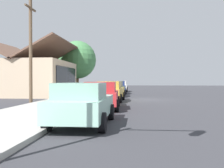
{
  "coord_description": "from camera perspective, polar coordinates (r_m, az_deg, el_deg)",
  "views": [
    {
      "loc": [
        -22.41,
        0.74,
        1.69
      ],
      "look_at": [
        -0.62,
        2.61,
        1.36
      ],
      "focal_mm": 41.23,
      "sensor_mm": 36.0,
      "label": 1
    }
  ],
  "objects": [
    {
      "name": "sidewalk_curb",
      "position": [
        22.99,
        -7.32,
        -3.15
      ],
      "size": [
        60.0,
        4.2,
        0.16
      ],
      "primitive_type": "cube",
      "color": "#B2AFA8",
      "rests_on": "ground"
    },
    {
      "name": "car_olive",
      "position": [
        25.97,
        0.57,
        -1.07
      ],
      "size": [
        4.53,
        2.12,
        1.59
      ],
      "rotation": [
        0.0,
        0.0,
        -0.05
      ],
      "color": "olive",
      "rests_on": "ground"
    },
    {
      "name": "utility_pole_wooden",
      "position": [
        19.64,
        -17.6,
        7.37
      ],
      "size": [
        1.8,
        0.24,
        7.5
      ],
      "color": "brown",
      "rests_on": "ground"
    },
    {
      "name": "car_navy",
      "position": [
        31.7,
        1.42,
        -0.71
      ],
      "size": [
        4.89,
        2.13,
        1.59
      ],
      "rotation": [
        0.0,
        0.0,
        0.04
      ],
      "color": "navy",
      "rests_on": "ground"
    },
    {
      "name": "car_ivory",
      "position": [
        37.57,
        1.96,
        -0.47
      ],
      "size": [
        4.8,
        2.07,
        1.59
      ],
      "rotation": [
        0.0,
        0.0,
        0.02
      ],
      "color": "silver",
      "rests_on": "ground"
    },
    {
      "name": "car_seafoam",
      "position": [
        9.65,
        -6.51,
        -4.34
      ],
      "size": [
        4.46,
        2.08,
        1.59
      ],
      "rotation": [
        0.0,
        0.0,
        -0.01
      ],
      "color": "#9ED1BC",
      "rests_on": "ground"
    },
    {
      "name": "car_mustard",
      "position": [
        20.38,
        -0.41,
        -1.59
      ],
      "size": [
        4.82,
        2.19,
        1.59
      ],
      "rotation": [
        0.0,
        0.0,
        -0.03
      ],
      "color": "gold",
      "rests_on": "ground"
    },
    {
      "name": "ground_plane",
      "position": [
        22.49,
        6.79,
        -3.45
      ],
      "size": [
        120.0,
        120.0,
        0.0
      ],
      "primitive_type": "plane",
      "color": "#38383D"
    },
    {
      "name": "fire_hydrant_red",
      "position": [
        15.26,
        -8.23,
        -3.62
      ],
      "size": [
        0.22,
        0.22,
        0.71
      ],
      "color": "red",
      "rests_on": "sidewalk_curb"
    },
    {
      "name": "storefront_building",
      "position": [
        29.53,
        -17.47,
        1.46
      ],
      "size": [
        10.15,
        8.22,
        5.96
      ],
      "color": "#CCB293",
      "rests_on": "ground"
    },
    {
      "name": "car_cherry",
      "position": [
        15.06,
        -2.37,
        -2.46
      ],
      "size": [
        4.67,
        2.24,
        1.59
      ],
      "rotation": [
        0.0,
        0.0,
        0.04
      ],
      "color": "red",
      "rests_on": "ground"
    },
    {
      "name": "shade_tree",
      "position": [
        35.47,
        -7.73,
        5.31
      ],
      "size": [
        5.16,
        5.16,
        7.04
      ],
      "color": "brown",
      "rests_on": "ground"
    }
  ]
}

